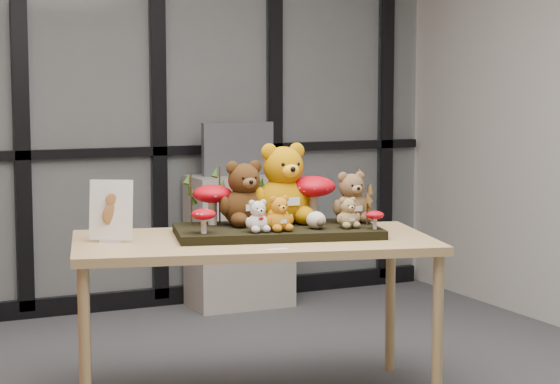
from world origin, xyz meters
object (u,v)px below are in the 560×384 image
bear_beige_small (348,211)px  plush_cream_hedgehog (316,219)px  bear_pooh_yellow (283,179)px  bear_brown_medium (244,190)px  mushroom_front_left (204,220)px  cabinet (239,241)px  sign_holder (111,213)px  mushroom_back_right (312,197)px  bear_tan_back (351,194)px  bear_white_bow (258,214)px  diorama_tray (277,231)px  mushroom_back_left (213,203)px  mushroom_front_right (375,219)px  bear_small_yellow (279,212)px  display_table (253,252)px  monitor (238,149)px

bear_beige_small → plush_cream_hedgehog: 0.16m
bear_pooh_yellow → bear_brown_medium: size_ratio=1.26×
bear_beige_small → mushroom_front_left: bearing=-176.1°
cabinet → sign_holder: bearing=-128.0°
mushroom_back_right → sign_holder: size_ratio=0.89×
bear_tan_back → bear_white_bow: (-0.54, -0.10, -0.06)m
diorama_tray → plush_cream_hedgehog: 0.21m
bear_beige_small → mushroom_front_left: size_ratio=1.28×
mushroom_back_right → cabinet: 1.92m
mushroom_back_left → bear_pooh_yellow: bearing=-16.1°
bear_white_bow → mushroom_front_right: (0.54, -0.15, -0.04)m
bear_small_yellow → mushroom_back_left: size_ratio=0.85×
bear_pooh_yellow → bear_white_bow: bearing=-122.7°
bear_small_yellow → diorama_tray: bearing=83.9°
bear_brown_medium → mushroom_back_left: (-0.13, 0.07, -0.06)m
bear_white_bow → bear_beige_small: bear_white_bow is taller
mushroom_back_left → mushroom_front_left: 0.29m
plush_cream_hedgehog → bear_small_yellow: bearing=-168.8°
bear_pooh_yellow → sign_holder: (-0.85, 0.05, -0.13)m
bear_white_bow → cabinet: bear_white_bow is taller
sign_holder → cabinet: bearing=81.1°
diorama_tray → bear_white_bow: 0.21m
diorama_tray → mushroom_front_left: size_ratio=7.66×
mushroom_front_left → sign_holder: (-0.38, 0.20, 0.03)m
bear_brown_medium → mushroom_front_right: (0.51, -0.39, -0.12)m
bear_pooh_yellow → cabinet: 1.94m
display_table → cabinet: 2.06m
diorama_tray → mushroom_back_left: mushroom_back_left is taller
plush_cream_hedgehog → mushroom_front_right: size_ratio=0.95×
mushroom_front_left → sign_holder: sign_holder is taller
bear_white_bow → display_table: bearing=95.3°
bear_beige_small → mushroom_front_right: size_ratio=1.69×
cabinet → mushroom_back_right: bearing=-101.3°
bear_white_bow → mushroom_back_right: size_ratio=0.65×
bear_small_yellow → mushroom_front_left: bear_small_yellow is taller
mushroom_front_right → monitor: bearing=84.8°
bear_beige_small → monitor: 2.09m
bear_pooh_yellow → sign_holder: bear_pooh_yellow is taller
diorama_tray → bear_small_yellow: (-0.05, -0.13, 0.11)m
bear_pooh_yellow → bear_beige_small: (0.21, -0.27, -0.14)m
bear_white_bow → mushroom_back_left: mushroom_back_left is taller
sign_holder → cabinet: (1.35, 1.73, -0.47)m
bear_brown_medium → cabinet: bearing=82.4°
plush_cream_hedgehog → mushroom_front_right: bearing=-12.9°
bear_brown_medium → mushroom_back_left: size_ratio=1.60×
sign_holder → monitor: bearing=81.4°
bear_brown_medium → monitor: monitor is taller
mushroom_back_left → sign_holder: size_ratio=0.75×
bear_beige_small → bear_white_bow: bearing=-173.7°
bear_white_bow → cabinet: size_ratio=0.19×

